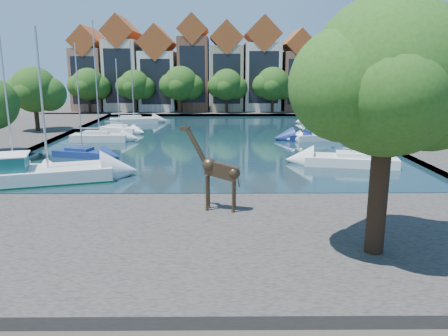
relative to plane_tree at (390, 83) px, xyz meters
The scene contains 31 objects.
ground 14.07m from the plane_tree, 130.22° to the left, with size 160.00×160.00×0.00m, color #38332B.
water_basin 34.72m from the plane_tree, 102.99° to the left, with size 38.00×50.00×0.08m, color black.
near_quay 10.82m from the plane_tree, 165.24° to the left, with size 50.00×14.00×0.50m, color #47423E.
far_quay 65.87m from the plane_tree, 96.68° to the left, with size 60.00×16.00×0.50m, color #47423E.
right_quay 38.04m from the plane_tree, 62.22° to the left, with size 14.00×52.00×0.50m, color #47423E.
plane_tree is the anchor object (origin of this frame).
townhouse_west_end 71.84m from the plane_tree, 115.22° to the left, with size 5.44×9.18×14.93m.
townhouse_west_mid 69.50m from the plane_tree, 110.74° to the left, with size 5.94×9.18×16.79m.
townhouse_west_inner 67.47m from the plane_tree, 105.57° to the left, with size 6.43×9.18×15.15m.
townhouse_center 66.03m from the plane_tree, 100.13° to the left, with size 5.44×9.18×16.93m.
townhouse_east_inner 65.24m from the plane_tree, 94.94° to the left, with size 5.94×9.18×15.79m.
townhouse_east_mid 65.00m from the plane_tree, 89.22° to the left, with size 6.43×9.18×16.65m.
townhouse_east_end 65.41m from the plane_tree, 83.52° to the left, with size 5.44×9.18×14.43m.
far_tree_far_west 66.46m from the plane_tree, 116.38° to the left, with size 7.28×5.60×7.68m.
far_tree_west 63.33m from the plane_tree, 109.89° to the left, with size 6.76×5.20×7.36m.
far_tree_mid_west 61.06m from the plane_tree, 102.79° to the left, with size 7.80×6.00×8.00m.
far_tree_mid_east 59.81m from the plane_tree, 95.30° to the left, with size 7.02×5.40×7.52m.
far_tree_east 59.60m from the plane_tree, 87.60° to the left, with size 7.54×5.80×7.84m.
far_tree_far_east 60.47m from the plane_tree, 80.01° to the left, with size 6.76×5.20×7.36m.
side_tree_left_far 47.38m from the plane_tree, 128.58° to the left, with size 7.28×5.60×7.88m.
giraffe_statue 10.21m from the plane_tree, 140.48° to the left, with size 3.25×1.08×4.68m.
motorsailer 25.64m from the plane_tree, 148.10° to the left, with size 12.10×6.69×10.93m.
sailboat_left_a 28.17m from the plane_tree, 145.96° to the left, with size 6.24×2.45×11.62m.
sailboat_left_b 30.77m from the plane_tree, 130.93° to the left, with size 5.72×3.41×10.32m.
sailboat_left_c 38.22m from the plane_tree, 122.92° to the left, with size 6.23×2.20×13.11m.
sailboat_left_d 43.31m from the plane_tree, 117.32° to the left, with size 5.37×3.62×9.23m.
sailboat_left_e 51.84m from the plane_tree, 112.45° to the left, with size 7.29×4.08×11.78m.
sailboat_right_a 20.58m from the plane_tree, 76.91° to the left, with size 8.07×4.20×9.98m.
sailboat_right_b 33.65m from the plane_tree, 82.34° to the left, with size 7.44×3.69×10.39m.
sailboat_right_c 33.09m from the plane_tree, 82.14° to the left, with size 5.56×3.03×8.92m.
sailboat_right_d 49.09m from the plane_tree, 81.26° to the left, with size 4.38×2.30×8.51m.
Camera 1 is at (0.89, -26.50, 8.27)m, focal length 35.00 mm.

